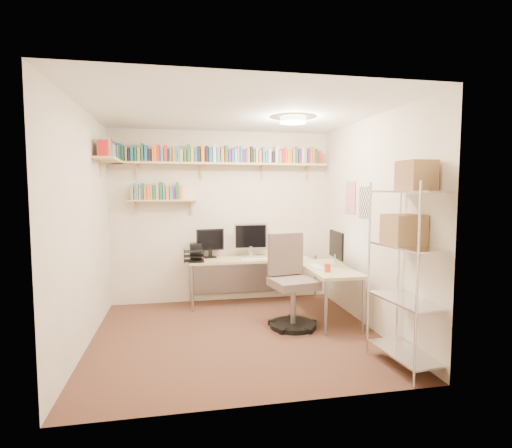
{
  "coord_description": "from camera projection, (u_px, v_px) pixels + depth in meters",
  "views": [
    {
      "loc": [
        -0.62,
        -4.37,
        1.66
      ],
      "look_at": [
        0.33,
        0.55,
        1.22
      ],
      "focal_mm": 28.0,
      "sensor_mm": 36.0,
      "label": 1
    }
  ],
  "objects": [
    {
      "name": "ground",
      "position": [
        237.0,
        335.0,
        4.54
      ],
      "size": [
        3.2,
        3.2,
        0.0
      ],
      "primitive_type": "plane",
      "color": "#4F2F22",
      "rests_on": "ground"
    },
    {
      "name": "corner_desk",
      "position": [
        261.0,
        261.0,
        5.54
      ],
      "size": [
        2.06,
        1.74,
        1.16
      ],
      "color": "tan",
      "rests_on": "ground"
    },
    {
      "name": "office_chair",
      "position": [
        291.0,
        288.0,
        4.82
      ],
      "size": [
        0.59,
        0.59,
        1.12
      ],
      "rotation": [
        0.0,
        0.0,
        0.18
      ],
      "color": "black",
      "rests_on": "ground"
    },
    {
      "name": "wire_rack",
      "position": [
        408.0,
        230.0,
        3.63
      ],
      "size": [
        0.43,
        0.78,
        1.91
      ],
      "rotation": [
        0.0,
        0.0,
        0.09
      ],
      "color": "silver",
      "rests_on": "ground"
    },
    {
      "name": "wall_shelves",
      "position": [
        194.0,
        163.0,
        5.56
      ],
      "size": [
        3.12,
        1.09,
        0.8
      ],
      "color": "#DCBA7C",
      "rests_on": "ground"
    },
    {
      "name": "room_shell",
      "position": [
        237.0,
        199.0,
        4.41
      ],
      "size": [
        3.24,
        3.04,
        2.52
      ],
      "color": "#F3E0C6",
      "rests_on": "ground"
    }
  ]
}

